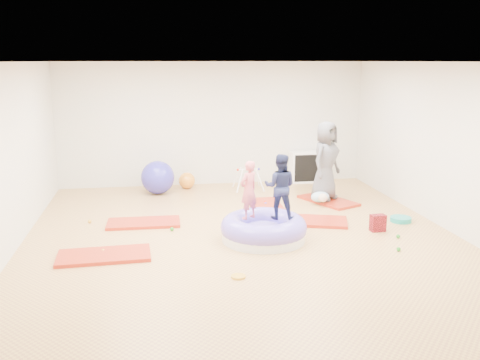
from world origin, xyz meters
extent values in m
cube|color=tan|center=(0.00, 0.00, 0.00)|extent=(7.00, 8.00, 0.01)
cube|color=white|center=(0.00, 0.00, 2.80)|extent=(7.00, 8.00, 0.01)
cube|color=beige|center=(0.00, 4.00, 1.40)|extent=(7.00, 0.01, 2.80)
cube|color=beige|center=(0.00, -4.00, 1.40)|extent=(7.00, 0.01, 2.80)
cube|color=beige|center=(-3.50, 0.00, 1.40)|extent=(0.01, 8.00, 2.80)
cube|color=beige|center=(3.50, 0.00, 1.40)|extent=(0.01, 8.00, 2.80)
cube|color=red|center=(-2.16, -0.53, 0.03)|extent=(1.36, 0.72, 0.06)
cube|color=red|center=(-1.60, 1.02, 0.03)|extent=(1.28, 0.66, 0.05)
cube|color=red|center=(0.77, 1.76, 0.02)|extent=(0.60, 1.19, 0.05)
cube|color=red|center=(1.31, 0.65, 0.03)|extent=(1.47, 1.05, 0.06)
cube|color=red|center=(2.10, 1.95, 0.03)|extent=(1.08, 1.39, 0.05)
cylinder|color=silver|center=(0.31, -0.15, 0.08)|extent=(1.34, 1.34, 0.15)
torus|color=#6756D1|center=(0.31, -0.15, 0.22)|extent=(1.39, 1.39, 0.37)
ellipsoid|color=#6756D1|center=(0.31, -0.15, 0.13)|extent=(0.74, 0.74, 0.33)
imported|color=#DE5F67|center=(0.08, -0.08, 0.87)|extent=(0.41, 0.38, 0.94)
imported|color=#1B2043|center=(0.56, -0.16, 0.92)|extent=(0.61, 0.54, 1.05)
imported|color=#515156|center=(2.04, 2.01, 0.85)|extent=(0.91, 0.89, 1.59)
ellipsoid|color=#9BC0D7|center=(1.87, 1.77, 0.16)|extent=(0.37, 0.24, 0.21)
sphere|color=beige|center=(1.87, 1.60, 0.18)|extent=(0.17, 0.17, 0.17)
sphere|color=#322EAD|center=(0.78, 1.88, 0.03)|extent=(0.07, 0.07, 0.07)
sphere|color=#22841E|center=(-1.13, 0.56, 0.03)|extent=(0.07, 0.07, 0.07)
sphere|color=#22841E|center=(2.21, -1.00, 0.03)|extent=(0.07, 0.07, 0.07)
sphere|color=gold|center=(-2.54, 1.25, 0.03)|extent=(0.07, 0.07, 0.07)
sphere|color=#322EAD|center=(0.33, -0.04, 0.03)|extent=(0.07, 0.07, 0.07)
sphere|color=red|center=(0.80, 2.01, 0.03)|extent=(0.07, 0.07, 0.07)
sphere|color=#22841E|center=(2.48, -0.43, 0.03)|extent=(0.07, 0.07, 0.07)
sphere|color=gold|center=(-2.19, -0.35, 0.03)|extent=(0.07, 0.07, 0.07)
sphere|color=#322EAD|center=(-1.31, 3.22, 0.36)|extent=(0.72, 0.72, 0.72)
sphere|color=orange|center=(-0.66, 3.60, 0.18)|extent=(0.37, 0.37, 0.37)
cylinder|color=white|center=(0.45, 3.01, 0.26)|extent=(0.18, 0.19, 0.49)
cylinder|color=white|center=(0.45, 3.42, 0.26)|extent=(0.18, 0.19, 0.49)
cylinder|color=white|center=(0.90, 3.01, 0.26)|extent=(0.18, 0.19, 0.49)
cylinder|color=white|center=(0.90, 3.42, 0.26)|extent=(0.18, 0.19, 0.49)
cylinder|color=white|center=(0.67, 3.21, 0.47)|extent=(0.47, 0.03, 0.03)
sphere|color=red|center=(0.44, 3.21, 0.47)|extent=(0.06, 0.06, 0.06)
sphere|color=#322EAD|center=(0.91, 3.21, 0.47)|extent=(0.06, 0.06, 0.06)
cube|color=white|center=(2.16, 3.80, 0.37)|extent=(0.73, 0.36, 0.73)
cube|color=black|center=(2.16, 3.63, 0.37)|extent=(0.63, 0.02, 0.63)
cube|color=white|center=(2.16, 3.75, 0.37)|extent=(0.02, 0.25, 0.65)
cube|color=white|center=(2.16, 3.75, 0.37)|extent=(0.65, 0.25, 0.02)
cylinder|color=teal|center=(2.94, 0.43, 0.04)|extent=(0.37, 0.37, 0.08)
cube|color=red|center=(2.30, -0.02, 0.14)|extent=(0.26, 0.17, 0.29)
cylinder|color=gold|center=(-0.34, -1.59, 0.01)|extent=(0.20, 0.20, 0.03)
camera|label=1|loc=(-1.41, -8.14, 2.82)|focal=40.00mm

